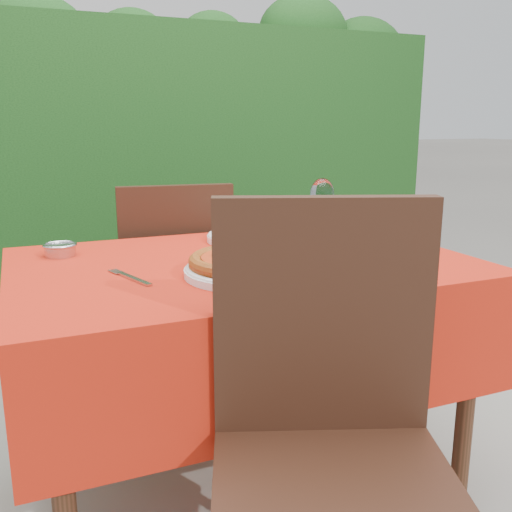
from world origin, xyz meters
name	(u,v)px	position (x,y,z in m)	size (l,w,h in m)	color
ground	(244,491)	(0.00, 0.00, 0.00)	(60.00, 60.00, 0.00)	slate
hedge	(134,164)	(0.00, 1.55, 0.92)	(3.20, 0.55, 1.78)	black
dining_table	(243,310)	(0.00, 0.00, 0.60)	(1.26, 0.86, 0.75)	#442516
chair_near	(330,423)	(-0.06, -0.60, 0.57)	(0.57, 0.57, 0.99)	black
chair_far	(175,284)	(-0.05, 0.60, 0.52)	(0.46, 0.46, 0.91)	black
pizza_plate	(251,264)	(-0.04, -0.16, 0.78)	(0.40, 0.40, 0.06)	silver
pasta_plate	(250,232)	(0.12, 0.24, 0.78)	(0.28, 0.28, 0.08)	white
water_glass	(347,227)	(0.41, 0.10, 0.80)	(0.08, 0.08, 0.11)	white
wine_glass	(322,196)	(0.37, 0.22, 0.89)	(0.08, 0.08, 0.20)	silver
fork	(134,279)	(-0.33, -0.09, 0.75)	(0.03, 0.21, 0.01)	#B0B0B7
steel_ramekin	(60,250)	(-0.47, 0.25, 0.76)	(0.09, 0.09, 0.03)	#B7B7BE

